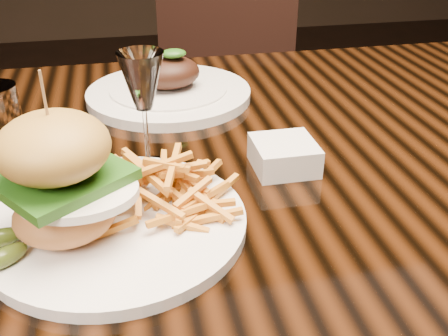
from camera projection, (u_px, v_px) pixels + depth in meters
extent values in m
cube|color=black|center=(231.00, 155.00, 0.82)|extent=(1.60, 0.90, 0.04)
cylinder|color=silver|center=(117.00, 223.00, 0.61)|extent=(0.31, 0.31, 0.01)
ellipsoid|color=#AC6737|center=(65.00, 214.00, 0.57)|extent=(0.11, 0.11, 0.05)
ellipsoid|color=silver|center=(79.00, 194.00, 0.55)|extent=(0.13, 0.10, 0.01)
ellipsoid|color=orange|center=(103.00, 187.00, 0.55)|extent=(0.02, 0.02, 0.01)
cube|color=#285F17|center=(59.00, 182.00, 0.55)|extent=(0.17, 0.17, 0.01)
ellipsoid|color=olive|center=(53.00, 147.00, 0.53)|extent=(0.12, 0.12, 0.07)
cylinder|color=olive|center=(47.00, 115.00, 0.52)|extent=(0.00, 0.00, 0.09)
ellipsoid|color=#2A3C10|center=(6.00, 256.00, 0.53)|extent=(0.05, 0.05, 0.02)
ellipsoid|color=#2A3C10|center=(1.00, 238.00, 0.56)|extent=(0.05, 0.03, 0.02)
cube|color=silver|center=(284.00, 155.00, 0.74)|extent=(0.10, 0.10, 0.04)
cylinder|color=white|center=(149.00, 166.00, 0.75)|extent=(0.06, 0.06, 0.00)
cylinder|color=white|center=(147.00, 138.00, 0.72)|extent=(0.01, 0.01, 0.09)
cone|color=white|center=(142.00, 81.00, 0.68)|extent=(0.06, 0.06, 0.08)
cylinder|color=silver|center=(169.00, 94.00, 0.97)|extent=(0.30, 0.30, 0.02)
cylinder|color=silver|center=(169.00, 93.00, 0.97)|extent=(0.22, 0.22, 0.02)
ellipsoid|color=black|center=(168.00, 72.00, 0.95)|extent=(0.12, 0.10, 0.06)
ellipsoid|color=#285F17|center=(173.00, 54.00, 0.93)|extent=(0.05, 0.03, 0.02)
cube|color=black|center=(224.00, 114.00, 1.67)|extent=(0.56, 0.56, 0.06)
cube|color=black|center=(227.00, 19.00, 1.73)|extent=(0.46, 0.16, 0.50)
cylinder|color=black|center=(161.00, 204.00, 1.62)|extent=(0.04, 0.04, 0.45)
cylinder|color=black|center=(283.00, 207.00, 1.61)|extent=(0.04, 0.04, 0.45)
cylinder|color=black|center=(176.00, 148.00, 1.95)|extent=(0.04, 0.04, 0.45)
cylinder|color=black|center=(278.00, 150.00, 1.94)|extent=(0.04, 0.04, 0.45)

